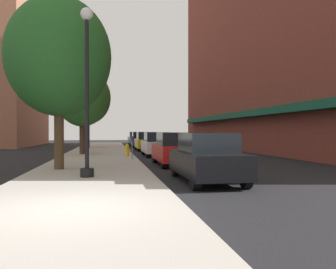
% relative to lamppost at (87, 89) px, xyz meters
% --- Properties ---
extents(ground_plane, '(90.00, 90.00, 0.00)m').
position_rel_lamppost_xyz_m(ground_plane, '(4.01, 12.96, -3.20)').
color(ground_plane, black).
extents(sidewalk_slab, '(4.80, 50.00, 0.12)m').
position_rel_lamppost_xyz_m(sidewalk_slab, '(0.01, 13.96, -3.14)').
color(sidewalk_slab, '#A8A399').
rests_on(sidewalk_slab, ground).
extents(building_right_brick, '(6.80, 40.00, 24.96)m').
position_rel_lamppost_xyz_m(building_right_brick, '(15.00, 16.96, 9.25)').
color(building_right_brick, brown).
rests_on(building_right_brick, ground).
extents(building_far_background, '(6.80, 18.00, 15.64)m').
position_rel_lamppost_xyz_m(building_far_background, '(-11.01, 31.96, 4.60)').
color(building_far_background, '#9E6047').
rests_on(building_far_background, ground).
extents(lamppost, '(0.48, 0.48, 5.90)m').
position_rel_lamppost_xyz_m(lamppost, '(0.00, 0.00, 0.00)').
color(lamppost, black).
rests_on(lamppost, sidewalk_slab).
extents(fire_hydrant, '(0.33, 0.26, 0.79)m').
position_rel_lamppost_xyz_m(fire_hydrant, '(1.90, 9.98, -2.68)').
color(fire_hydrant, gold).
rests_on(fire_hydrant, sidewalk_slab).
extents(parking_meter_near, '(0.14, 0.09, 1.31)m').
position_rel_lamppost_xyz_m(parking_meter_near, '(2.06, 7.65, -2.25)').
color(parking_meter_near, slate).
rests_on(parking_meter_near, sidewalk_slab).
extents(tree_near, '(3.69, 3.69, 6.18)m').
position_rel_lamppost_xyz_m(tree_near, '(-1.11, 12.81, 0.95)').
color(tree_near, '#422D1E').
rests_on(tree_near, sidewalk_slab).
extents(tree_mid, '(4.47, 4.47, 7.43)m').
position_rel_lamppost_xyz_m(tree_mid, '(-1.33, 22.36, 1.76)').
color(tree_mid, '#422D1E').
rests_on(tree_mid, sidewalk_slab).
extents(tree_far, '(4.39, 4.39, 7.29)m').
position_rel_lamppost_xyz_m(tree_far, '(-1.33, 2.85, 1.66)').
color(tree_far, '#4C3823').
rests_on(tree_far, sidewalk_slab).
extents(car_black, '(1.80, 4.30, 1.66)m').
position_rel_lamppost_xyz_m(car_black, '(4.01, -1.07, -2.39)').
color(car_black, black).
rests_on(car_black, ground).
extents(car_red, '(1.80, 4.30, 1.66)m').
position_rel_lamppost_xyz_m(car_red, '(4.01, 4.86, -2.39)').
color(car_red, black).
rests_on(car_red, ground).
extents(car_white, '(1.80, 4.30, 1.66)m').
position_rel_lamppost_xyz_m(car_white, '(4.01, 11.65, -2.39)').
color(car_white, black).
rests_on(car_white, ground).
extents(car_yellow, '(1.80, 4.30, 1.66)m').
position_rel_lamppost_xyz_m(car_yellow, '(4.01, 18.71, -2.39)').
color(car_yellow, black).
rests_on(car_yellow, ground).
extents(car_blue, '(1.80, 4.30, 1.66)m').
position_rel_lamppost_xyz_m(car_blue, '(4.01, 25.29, -2.39)').
color(car_blue, black).
rests_on(car_blue, ground).
extents(car_green, '(1.80, 4.30, 1.66)m').
position_rel_lamppost_xyz_m(car_green, '(4.01, 30.91, -2.39)').
color(car_green, black).
rests_on(car_green, ground).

